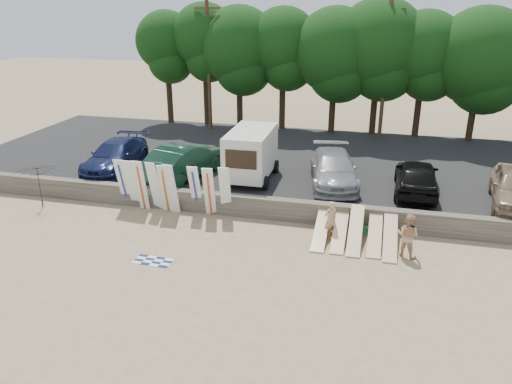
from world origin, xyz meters
TOP-DOWN VIEW (x-y plane):
  - ground at (0.00, 0.00)m, footprint 120.00×120.00m
  - seawall at (0.00, 3.00)m, footprint 44.00×0.50m
  - parking_lot at (0.00, 10.50)m, footprint 44.00×14.50m
  - treeline at (1.14, 17.45)m, footprint 32.98×6.60m
  - utility_poles at (2.00, 16.00)m, footprint 25.80×0.26m
  - box_trailer at (-4.42, 6.18)m, footprint 2.42×4.18m
  - car_0 at (-12.08, 5.87)m, footprint 2.55×5.59m
  - car_1 at (-7.89, 5.66)m, footprint 3.30×5.80m
  - car_2 at (-0.15, 6.48)m, footprint 3.16×5.80m
  - car_3 at (3.87, 6.11)m, footprint 2.11×5.03m
  - surfboard_upright_0 at (-9.90, 2.61)m, footprint 0.52×0.73m
  - surfboard_upright_1 at (-9.40, 2.54)m, footprint 0.51×0.71m
  - surfboard_upright_2 at (-8.88, 2.44)m, footprint 0.51×0.56m
  - surfboard_upright_3 at (-8.20, 2.50)m, footprint 0.57×0.71m
  - surfboard_upright_4 at (-7.61, 2.39)m, footprint 0.60×0.83m
  - surfboard_upright_5 at (-7.29, 2.36)m, footprint 0.55×0.68m
  - surfboard_upright_6 at (-6.20, 2.63)m, footprint 0.54×0.87m
  - surfboard_upright_7 at (-5.45, 2.45)m, footprint 0.59×0.80m
  - surfboard_upright_8 at (-4.73, 2.63)m, footprint 0.56×0.72m
  - surfboard_low_0 at (-0.12, 1.53)m, footprint 0.56×2.91m
  - surfboard_low_1 at (0.66, 1.54)m, footprint 0.56×2.92m
  - surfboard_low_2 at (1.31, 1.41)m, footprint 0.56×2.82m
  - surfboard_low_3 at (2.11, 1.55)m, footprint 0.56×2.90m
  - surfboard_low_4 at (2.73, 1.33)m, footprint 0.56×2.90m
  - beachgoer_a at (0.23, 1.70)m, footprint 0.71×0.68m
  - beachgoer_b at (3.35, 0.71)m, footprint 1.09×1.00m
  - cooler at (1.60, 2.40)m, footprint 0.39×0.31m
  - gear_bag at (0.42, 1.90)m, footprint 0.32×0.27m
  - beach_towel at (-6.25, -2.12)m, footprint 1.57×1.57m
  - beach_umbrella at (-13.94, 1.64)m, footprint 2.41×2.36m

SIDE VIEW (x-z plane):
  - ground at x=0.00m, z-range 0.00..0.00m
  - beach_towel at x=-6.25m, z-range 0.01..0.01m
  - gear_bag at x=0.42m, z-range 0.00..0.22m
  - cooler at x=1.60m, z-range 0.00..0.32m
  - parking_lot at x=0.00m, z-range 0.00..0.70m
  - surfboard_low_1 at x=0.66m, z-range 0.00..0.83m
  - surfboard_low_0 at x=-0.12m, z-range 0.00..0.85m
  - surfboard_low_3 at x=2.11m, z-range 0.00..0.90m
  - surfboard_low_4 at x=2.73m, z-range 0.00..0.92m
  - seawall at x=0.00m, z-range 0.00..1.00m
  - surfboard_low_2 at x=1.31m, z-range 0.00..1.16m
  - beachgoer_a at x=0.23m, z-range 0.00..1.64m
  - beachgoer_b at x=3.35m, z-range 0.00..1.81m
  - beach_umbrella at x=-13.94m, z-range 0.00..2.13m
  - surfboard_upright_6 at x=-6.20m, z-range 0.00..2.50m
  - surfboard_upright_4 at x=-7.61m, z-range 0.00..2.52m
  - surfboard_upright_7 at x=-5.45m, z-range 0.00..2.52m
  - surfboard_upright_0 at x=-9.90m, z-range 0.00..2.53m
  - surfboard_upright_1 at x=-9.40m, z-range 0.00..2.53m
  - surfboard_upright_8 at x=-4.73m, z-range 0.00..2.54m
  - surfboard_upright_3 at x=-8.20m, z-range 0.00..2.54m
  - surfboard_upright_5 at x=-7.29m, z-range 0.00..2.55m
  - surfboard_upright_2 at x=-8.88m, z-range 0.00..2.57m
  - car_0 at x=-12.08m, z-range 0.70..2.29m
  - car_2 at x=-0.15m, z-range 0.70..2.30m
  - car_3 at x=3.87m, z-range 0.70..2.40m
  - car_1 at x=-7.89m, z-range 0.70..2.51m
  - box_trailer at x=-4.42m, z-range 0.86..3.48m
  - utility_poles at x=2.00m, z-range 0.93..9.93m
  - treeline at x=1.14m, z-range 1.85..10.96m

